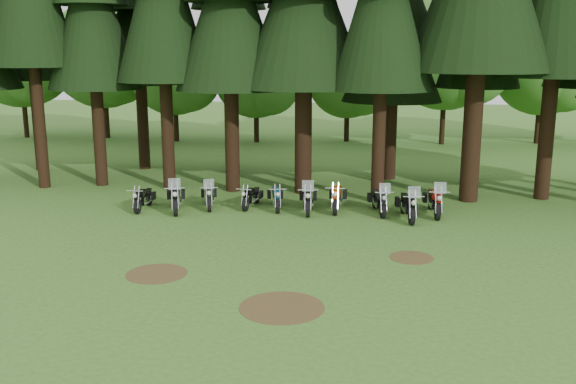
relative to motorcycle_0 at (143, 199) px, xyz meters
name	(u,v)px	position (x,y,z in m)	size (l,w,h in m)	color
ground	(268,257)	(6.08, -5.40, -0.43)	(120.00, 120.00, 0.00)	#3B6A26
pine_back_4	(394,11)	(10.12, 7.85, 7.82)	(4.94, 4.94, 13.78)	black
decid_0	(23,57)	(-16.02, 19.86, 5.47)	(8.00, 7.78, 10.00)	black
decid_1	(106,58)	(-9.90, 20.36, 5.40)	(7.91, 7.69, 9.88)	black
decid_2	(177,71)	(-4.35, 19.38, 4.52)	(6.72, 6.53, 8.40)	black
decid_3	(259,78)	(1.37, 19.73, 4.08)	(6.12, 5.95, 7.65)	black
decid_4	(351,79)	(7.66, 20.92, 3.94)	(5.93, 5.76, 7.41)	black
decid_5	(452,52)	(14.38, 20.31, 5.80)	(8.45, 8.21, 10.56)	black
decid_6	(548,68)	(20.94, 21.61, 4.77)	(7.06, 6.86, 8.82)	black
dirt_patch_0	(157,274)	(3.08, -7.40, -0.43)	(1.80, 1.80, 0.01)	#4C3D1E
dirt_patch_1	(411,258)	(10.58, -4.90, -0.43)	(1.40, 1.40, 0.01)	#4C3D1E
dirt_patch_2	(282,307)	(7.08, -9.40, -0.43)	(2.20, 2.20, 0.01)	#4C3D1E
motorcycle_0	(143,199)	(0.00, 0.00, 0.00)	(0.31, 2.08, 0.84)	black
motorcycle_1	(176,198)	(1.39, -0.04, 0.10)	(1.00, 2.50, 1.58)	black
motorcycle_2	(209,196)	(2.59, 0.70, 0.04)	(0.85, 2.23, 1.41)	black
motorcycle_3	(251,197)	(4.32, 0.95, -0.01)	(0.41, 2.01, 0.82)	black
motorcycle_4	(276,198)	(5.39, 0.83, 0.02)	(0.61, 2.17, 0.89)	black
motorcycle_5	(308,199)	(6.74, 0.49, 0.08)	(0.56, 2.45, 1.54)	black
motorcycle_6	(337,198)	(7.88, 0.94, 0.07)	(0.35, 2.41, 0.98)	black
motorcycle_7	(379,201)	(9.58, 0.65, 0.06)	(0.70, 2.32, 1.46)	black
motorcycle_8	(408,206)	(10.68, -0.16, 0.09)	(0.63, 2.47, 1.55)	black
motorcycle_9	(434,202)	(11.76, 0.70, 0.09)	(0.51, 2.49, 1.56)	black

